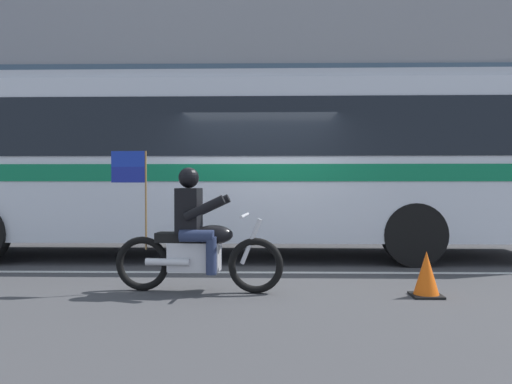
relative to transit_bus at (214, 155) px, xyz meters
name	(u,v)px	position (x,y,z in m)	size (l,w,h in m)	color
ground_plane	(260,266)	(0.87, -1.19, -1.88)	(60.00, 60.00, 0.00)	#3D3D3F
sidewalk_curb	(262,232)	(0.87, 3.91, -1.81)	(28.00, 3.80, 0.15)	#A39E93
lane_center_stripe	(259,272)	(0.87, -1.79, -1.88)	(26.60, 0.14, 0.01)	silver
office_building_facade	(262,31)	(0.87, 6.19, 4.05)	(28.00, 0.89, 11.85)	gray
transit_bus	(214,155)	(0.00, 0.00, 0.00)	(12.34, 2.73, 3.22)	silver
motorcycle_with_rider	(196,239)	(0.09, -3.20, -1.22)	(2.19, 0.64, 1.78)	black
fire_hydrant	(397,218)	(4.09, 2.78, -1.37)	(0.22, 0.30, 0.75)	red
traffic_cone	(426,275)	(2.90, -3.42, -1.63)	(0.36, 0.36, 0.55)	#EA590F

